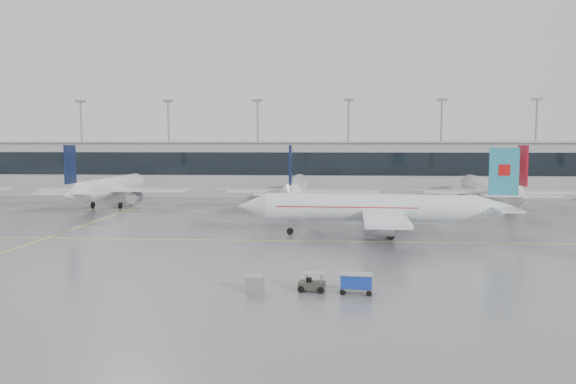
# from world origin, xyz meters

# --- Properties ---
(ground) EXTENTS (320.00, 320.00, 0.00)m
(ground) POSITION_xyz_m (0.00, 0.00, 0.00)
(ground) COLOR slate
(ground) RESTS_ON ground
(taxi_line_main) EXTENTS (120.00, 0.25, 0.01)m
(taxi_line_main) POSITION_xyz_m (0.00, 0.00, 0.01)
(taxi_line_main) COLOR yellow
(taxi_line_main) RESTS_ON ground
(taxi_line_north) EXTENTS (120.00, 0.25, 0.01)m
(taxi_line_north) POSITION_xyz_m (0.00, 30.00, 0.01)
(taxi_line_north) COLOR yellow
(taxi_line_north) RESTS_ON ground
(taxi_line_cross) EXTENTS (0.25, 60.00, 0.01)m
(taxi_line_cross) POSITION_xyz_m (-30.00, 15.00, 0.01)
(taxi_line_cross) COLOR yellow
(taxi_line_cross) RESTS_ON ground
(terminal) EXTENTS (180.00, 15.00, 12.00)m
(terminal) POSITION_xyz_m (0.00, 62.00, 6.00)
(terminal) COLOR #97979B
(terminal) RESTS_ON ground
(terminal_glass) EXTENTS (180.00, 0.20, 5.00)m
(terminal_glass) POSITION_xyz_m (0.00, 54.45, 7.50)
(terminal_glass) COLOR black
(terminal_glass) RESTS_ON ground
(terminal_roof) EXTENTS (182.00, 16.00, 0.40)m
(terminal_roof) POSITION_xyz_m (0.00, 62.00, 12.20)
(terminal_roof) COLOR gray
(terminal_roof) RESTS_ON ground
(light_masts) EXTENTS (156.40, 1.00, 22.60)m
(light_masts) POSITION_xyz_m (0.00, 68.00, 13.34)
(light_masts) COLOR gray
(light_masts) RESTS_ON ground
(air_canada_jet) EXTENTS (36.49, 29.20, 11.46)m
(air_canada_jet) POSITION_xyz_m (12.39, 4.22, 3.63)
(air_canada_jet) COLOR silver
(air_canada_jet) RESTS_ON ground
(parked_jet_b) EXTENTS (29.64, 36.96, 11.72)m
(parked_jet_b) POSITION_xyz_m (-35.00, 33.69, 3.71)
(parked_jet_b) COLOR silver
(parked_jet_b) RESTS_ON ground
(parked_jet_c) EXTENTS (29.64, 36.96, 11.72)m
(parked_jet_c) POSITION_xyz_m (-0.00, 33.69, 3.71)
(parked_jet_c) COLOR silver
(parked_jet_c) RESTS_ON ground
(parked_jet_d) EXTENTS (29.64, 36.96, 11.72)m
(parked_jet_d) POSITION_xyz_m (35.00, 33.69, 3.71)
(parked_jet_d) COLOR silver
(parked_jet_d) RESTS_ON ground
(baggage_tug) EXTENTS (3.27, 1.59, 1.56)m
(baggage_tug) POSITION_xyz_m (4.23, -23.44, 0.55)
(baggage_tug) COLOR #2F342B
(baggage_tug) RESTS_ON ground
(baggage_cart) EXTENTS (2.77, 1.76, 1.62)m
(baggage_cart) POSITION_xyz_m (7.80, -23.87, 0.95)
(baggage_cart) COLOR gray
(baggage_cart) RESTS_ON ground
(gse_unit) EXTENTS (1.43, 1.34, 1.35)m
(gse_unit) POSITION_xyz_m (-0.34, -24.06, 0.68)
(gse_unit) COLOR gray
(gse_unit) RESTS_ON ground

